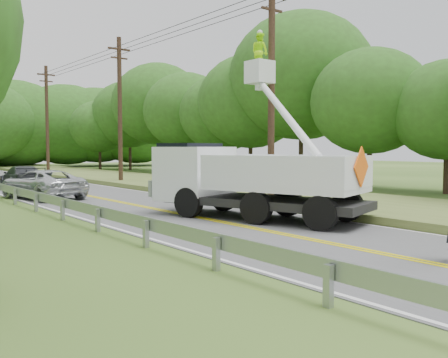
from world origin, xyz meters
TOP-DOWN VIEW (x-y plane):
  - ground at (0.00, 0.00)m, footprint 140.00×140.00m
  - road at (0.00, 14.00)m, footprint 7.20×96.00m
  - guardrail at (-4.02, 14.91)m, footprint 0.18×48.00m
  - utility_poles at (5.00, 17.02)m, footprint 1.60×43.30m
  - tall_grass_verge at (7.10, 14.00)m, footprint 7.00×96.00m
  - treeline_right at (15.44, 24.11)m, footprint 11.34×52.99m
  - bucket_truck at (1.37, 7.16)m, footprint 5.70×8.19m
  - suv_silver at (-2.31, 17.78)m, footprint 3.34×5.52m
  - suv_darkgrey at (-1.37, 24.55)m, footprint 2.30×4.96m
  - yard_sign at (6.41, 6.16)m, footprint 0.56×0.13m

SIDE VIEW (x-z plane):
  - ground at x=0.00m, z-range 0.00..0.00m
  - road at x=0.00m, z-range 0.00..0.02m
  - tall_grass_verge at x=7.10m, z-range 0.00..0.30m
  - guardrail at x=-4.02m, z-range 0.17..0.94m
  - yard_sign at x=6.41m, z-range 0.18..1.00m
  - suv_darkgrey at x=-1.37m, z-range 0.02..1.42m
  - suv_silver at x=-2.31m, z-range 0.02..1.45m
  - bucket_truck at x=1.37m, z-range -2.06..5.42m
  - utility_poles at x=5.00m, z-range 0.27..10.27m
  - treeline_right at x=15.44m, z-range 0.27..12.44m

